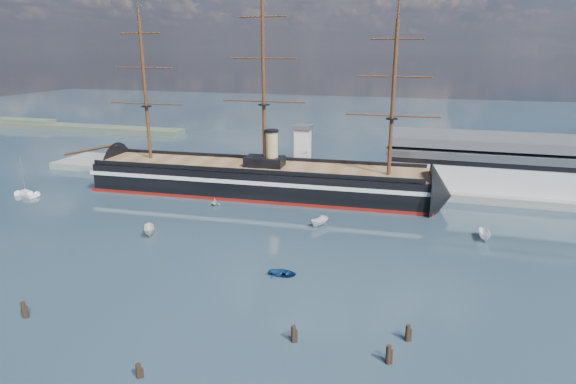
# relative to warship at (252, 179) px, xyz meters

# --- Properties ---
(ground) EXTENTS (600.00, 600.00, 0.00)m
(ground) POSITION_rel_warship_xyz_m (7.56, -20.00, -4.04)
(ground) COLOR #1D2C35
(ground) RESTS_ON ground
(quay) EXTENTS (180.00, 18.00, 2.00)m
(quay) POSITION_rel_warship_xyz_m (17.56, 16.00, -4.04)
(quay) COLOR slate
(quay) RESTS_ON ground
(warehouse) EXTENTS (63.00, 21.00, 11.60)m
(warehouse) POSITION_rel_warship_xyz_m (65.56, 20.00, 3.95)
(warehouse) COLOR #B7BABC
(warehouse) RESTS_ON ground
(quay_tower) EXTENTS (5.00, 5.00, 15.00)m
(quay_tower) POSITION_rel_warship_xyz_m (10.56, 13.00, 5.72)
(quay_tower) COLOR silver
(quay_tower) RESTS_ON ground
(shoreline) EXTENTS (120.00, 10.00, 4.00)m
(shoreline) POSITION_rel_warship_xyz_m (-131.67, 75.00, -2.59)
(shoreline) COLOR #3F4C38
(shoreline) RESTS_ON ground
(warship) EXTENTS (113.28, 20.92, 53.94)m
(warship) POSITION_rel_warship_xyz_m (0.00, 0.00, 0.00)
(warship) COLOR black
(warship) RESTS_ON ground
(sailboat) EXTENTS (6.87, 4.10, 10.57)m
(sailboat) POSITION_rel_warship_xyz_m (-56.14, -19.23, -3.36)
(sailboat) COLOR white
(sailboat) RESTS_ON ground
(motorboat_a) EXTENTS (6.68, 5.30, 2.56)m
(motorboat_a) POSITION_rel_warship_xyz_m (-9.78, -34.58, -4.04)
(motorboat_a) COLOR #EFEACE
(motorboat_a) RESTS_ON ground
(motorboat_b) EXTENTS (1.30, 3.08, 1.42)m
(motorboat_b) POSITION_rel_warship_xyz_m (22.33, -44.47, -4.04)
(motorboat_b) COLOR navy
(motorboat_b) RESTS_ON ground
(motorboat_c) EXTENTS (6.59, 4.77, 2.49)m
(motorboat_c) POSITION_rel_warship_xyz_m (23.10, -19.33, -4.04)
(motorboat_c) COLOR silver
(motorboat_c) RESTS_ON ground
(motorboat_d) EXTENTS (5.64, 4.04, 1.90)m
(motorboat_d) POSITION_rel_warship_xyz_m (-5.22, -12.45, -4.04)
(motorboat_d) COLOR silver
(motorboat_d) RESTS_ON ground
(motorboat_f) EXTENTS (6.64, 2.81, 2.60)m
(motorboat_f) POSITION_rel_warship_xyz_m (56.98, -17.50, -4.04)
(motorboat_f) COLOR white
(motorboat_f) RESTS_ON ground
(piling_near_left) EXTENTS (0.64, 0.64, 3.25)m
(piling_near_left) POSITION_rel_warship_xyz_m (-9.52, -67.93, -4.04)
(piling_near_left) COLOR black
(piling_near_left) RESTS_ON ground
(piling_near_mid) EXTENTS (0.64, 0.64, 2.54)m
(piling_near_mid) POSITION_rel_warship_xyz_m (13.83, -74.80, -4.04)
(piling_near_mid) COLOR black
(piling_near_mid) RESTS_ON ground
(piling_near_right) EXTENTS (0.64, 0.64, 3.12)m
(piling_near_right) POSITION_rel_warship_xyz_m (29.40, -62.67, -4.04)
(piling_near_right) COLOR black
(piling_near_right) RESTS_ON ground
(piling_far_right) EXTENTS (0.64, 0.64, 3.09)m
(piling_far_right) POSITION_rel_warship_xyz_m (43.89, -58.16, -4.04)
(piling_far_right) COLOR black
(piling_far_right) RESTS_ON ground
(piling_extra) EXTENTS (0.64, 0.64, 3.26)m
(piling_extra) POSITION_rel_warship_xyz_m (41.86, -63.78, -4.04)
(piling_extra) COLOR black
(piling_extra) RESTS_ON ground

